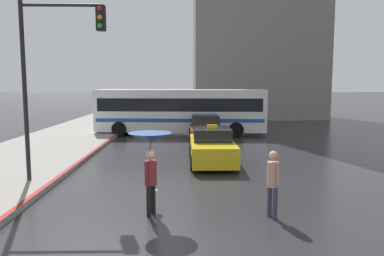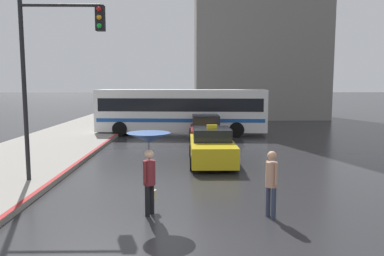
% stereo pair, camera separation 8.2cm
% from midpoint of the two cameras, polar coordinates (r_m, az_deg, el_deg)
% --- Properties ---
extents(ground_plane, '(300.00, 300.00, 0.00)m').
position_cam_midpoint_polar(ground_plane, '(8.25, -1.20, -17.42)').
color(ground_plane, '#262628').
extents(taxi, '(1.91, 4.31, 1.65)m').
position_cam_midpoint_polar(taxi, '(16.09, 3.18, -2.90)').
color(taxi, gold).
rests_on(taxi, ground_plane).
extents(sedan_red, '(1.91, 4.69, 1.53)m').
position_cam_midpoint_polar(sedan_red, '(22.46, 2.19, -0.18)').
color(sedan_red, maroon).
rests_on(sedan_red, ground_plane).
extents(city_bus, '(11.35, 3.27, 3.01)m').
position_cam_midpoint_polar(city_bus, '(25.18, -1.55, 2.84)').
color(city_bus, silver).
rests_on(city_bus, ground_plane).
extents(pedestrian_with_umbrella, '(1.11, 1.11, 2.15)m').
position_cam_midpoint_polar(pedestrian_with_umbrella, '(9.56, -6.33, -3.06)').
color(pedestrian_with_umbrella, black).
rests_on(pedestrian_with_umbrella, ground_plane).
extents(pedestrian_man, '(0.39, 0.43, 1.72)m').
position_cam_midpoint_polar(pedestrian_man, '(9.69, 12.25, -7.57)').
color(pedestrian_man, '#2D3347').
rests_on(pedestrian_man, ground_plane).
extents(traffic_light, '(2.75, 0.38, 6.17)m').
position_cam_midpoint_polar(traffic_light, '(13.10, -20.15, 9.96)').
color(traffic_light, black).
rests_on(traffic_light, ground_plane).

